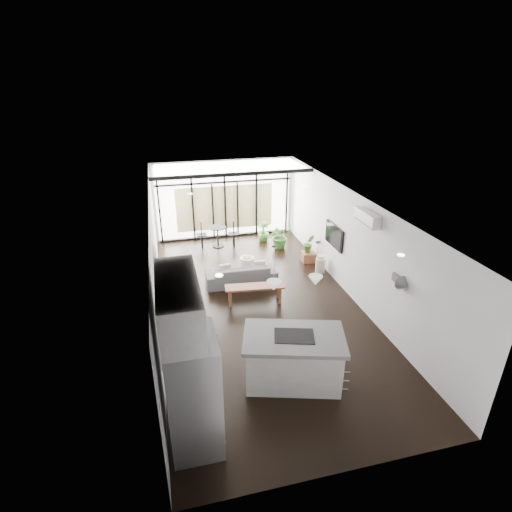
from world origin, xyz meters
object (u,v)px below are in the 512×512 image
console_bench (255,294)px  milk_can (320,264)px  island (293,358)px  sofa (241,271)px  pouf (247,263)px  fridge (193,393)px  tv (334,236)px

console_bench → milk_can: bearing=33.6°
console_bench → island: bearing=-83.5°
console_bench → sofa: bearing=102.2°
sofa → pouf: sofa is taller
pouf → milk_can: milk_can is taller
pouf → sofa: bearing=-112.5°
fridge → pouf: (2.20, 6.04, -0.84)m
island → fridge: bearing=-137.3°
island → milk_can: 4.83m
fridge → milk_can: (4.28, 5.21, -0.73)m
fridge → tv: fridge is taller
fridge → sofa: bearing=70.4°
island → console_bench: bearing=106.7°
pouf → console_bench: bearing=-97.1°
fridge → island: bearing=26.4°
sofa → pouf: (0.38, 0.91, -0.22)m
sofa → tv: (2.66, -0.24, 0.91)m
island → tv: tv is taller
console_bench → milk_can: size_ratio=2.69×
milk_can → tv: tv is taller
island → fridge: (-1.97, -0.98, 0.50)m
sofa → pouf: 1.01m
sofa → console_bench: (0.12, -1.13, -0.15)m
console_bench → tv: (2.54, 0.89, 1.05)m
console_bench → tv: tv is taller
sofa → console_bench: size_ratio=1.31×
pouf → tv: size_ratio=0.40×
fridge → console_bench: fridge is taller
island → console_bench: island is taller
milk_can → tv: (0.21, -0.33, 1.02)m
pouf → milk_can: bearing=-21.7°
island → pouf: (0.23, 5.06, -0.34)m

